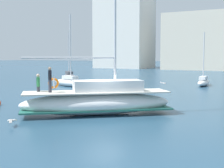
# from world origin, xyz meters

# --- Properties ---
(ground_plane) EXTENTS (400.00, 400.00, 0.00)m
(ground_plane) POSITION_xyz_m (0.00, 0.00, 0.00)
(ground_plane) COLOR #284C66
(main_sailboat) EXTENTS (8.82, 8.11, 12.92)m
(main_sailboat) POSITION_xyz_m (-0.45, 0.09, 0.91)
(main_sailboat) COLOR white
(main_sailboat) RESTS_ON ground
(moored_sloop_near) EXTENTS (4.72, 3.98, 7.45)m
(moored_sloop_near) POSITION_xyz_m (-21.64, 25.46, 0.55)
(moored_sloop_near) COLOR #4C4C51
(moored_sloop_near) RESTS_ON ground
(moored_sloop_far) EXTENTS (1.57, 5.07, 6.59)m
(moored_sloop_far) POSITION_xyz_m (0.44, 23.49, 0.53)
(moored_sloop_far) COLOR silver
(moored_sloop_far) RESTS_ON ground
(moored_catamaran) EXTENTS (5.73, 3.04, 8.70)m
(moored_catamaran) POSITION_xyz_m (-13.70, 14.73, 0.61)
(moored_catamaran) COLOR white
(moored_catamaran) RESTS_ON ground
(seagull) EXTENTS (0.75, 0.81, 0.17)m
(seagull) POSITION_xyz_m (-2.52, -5.20, 0.32)
(seagull) COLOR silver
(seagull) RESTS_ON ground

